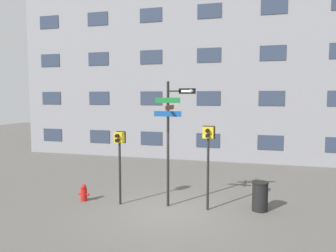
% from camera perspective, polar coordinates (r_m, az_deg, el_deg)
% --- Properties ---
extents(ground_plane, '(60.00, 60.00, 0.00)m').
position_cam_1_polar(ground_plane, '(10.97, -0.10, -14.67)').
color(ground_plane, '#595651').
extents(building_facade, '(24.00, 0.64, 12.09)m').
position_cam_1_polar(building_facade, '(19.26, 7.28, 12.04)').
color(building_facade, gray).
rests_on(building_facade, ground_plane).
extents(street_sign_pole, '(1.40, 1.03, 4.22)m').
position_cam_1_polar(street_sign_pole, '(10.91, 0.37, -0.96)').
color(street_sign_pole, black).
rests_on(street_sign_pole, ground_plane).
extents(pedestrian_signal_left, '(0.34, 0.40, 2.54)m').
position_cam_1_polar(pedestrian_signal_left, '(11.32, -8.44, -3.88)').
color(pedestrian_signal_left, black).
rests_on(pedestrian_signal_left, ground_plane).
extents(pedestrian_signal_right, '(0.40, 0.40, 2.77)m').
position_cam_1_polar(pedestrian_signal_right, '(10.69, 7.02, -3.21)').
color(pedestrian_signal_right, black).
rests_on(pedestrian_signal_right, ground_plane).
extents(fire_hydrant, '(0.39, 0.23, 0.61)m').
position_cam_1_polar(fire_hydrant, '(12.30, -14.45, -11.21)').
color(fire_hydrant, red).
rests_on(fire_hydrant, ground_plane).
extents(trash_bin, '(0.53, 0.53, 0.96)m').
position_cam_1_polar(trash_bin, '(11.31, 15.73, -11.70)').
color(trash_bin, black).
rests_on(trash_bin, ground_plane).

